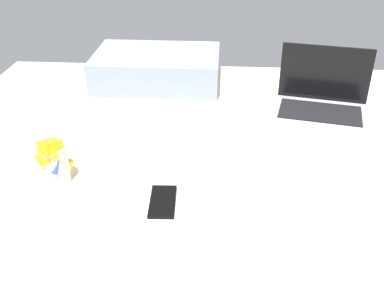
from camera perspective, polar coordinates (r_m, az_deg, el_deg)
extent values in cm
cube|color=beige|center=(157.65, 0.14, -1.90)|extent=(180.00, 140.00, 18.00)
cube|color=#B7BABC|center=(173.32, 15.70, 3.72)|extent=(36.96, 29.19, 2.00)
cube|color=black|center=(171.46, 15.74, 3.88)|extent=(31.83, 22.50, 0.40)
cube|color=black|center=(179.20, 16.31, 8.49)|extent=(32.52, 7.64, 21.00)
cylinder|color=silver|center=(133.15, -17.06, -2.44)|extent=(9.00, 9.00, 11.00)
cube|color=orange|center=(135.96, -17.31, -2.99)|extent=(6.79, 5.37, 6.13)
cube|color=yellow|center=(133.63, -16.22, -2.53)|extent=(6.71, 7.19, 4.78)
cube|color=blue|center=(131.17, -17.17, -2.43)|extent=(6.69, 6.17, 5.92)
cube|color=red|center=(130.75, -17.15, -1.65)|extent=(6.44, 5.02, 6.56)
cube|color=yellow|center=(129.00, -17.65, -1.28)|extent=(7.06, 5.87, 6.36)
cube|color=yellow|center=(128.74, -17.38, -0.40)|extent=(6.55, 7.50, 5.25)
cube|color=black|center=(121.74, -3.69, -7.20)|extent=(7.49, 14.32, 0.80)
cube|color=#8C9EB7|center=(196.10, -4.39, 9.50)|extent=(52.00, 36.00, 13.00)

